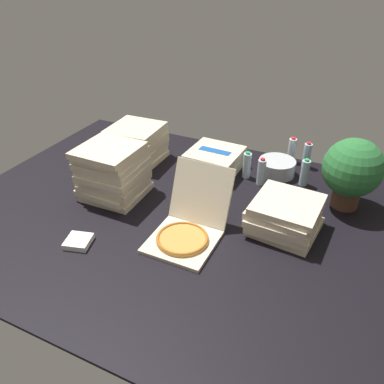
% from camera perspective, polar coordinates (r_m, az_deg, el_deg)
% --- Properties ---
extents(ground_plane, '(3.20, 2.40, 0.02)m').
position_cam_1_polar(ground_plane, '(2.73, -1.81, -3.44)').
color(ground_plane, black).
extents(open_pizza_box, '(0.41, 0.58, 0.41)m').
position_cam_1_polar(open_pizza_box, '(2.48, -0.58, -5.03)').
color(open_pizza_box, beige).
rests_on(open_pizza_box, ground_plane).
extents(pizza_stack_right_mid, '(0.44, 0.44, 0.40)m').
position_cam_1_polar(pizza_stack_right_mid, '(2.89, -11.64, 3.00)').
color(pizza_stack_right_mid, beige).
rests_on(pizza_stack_right_mid, ground_plane).
extents(pizza_stack_left_near, '(0.47, 0.46, 0.22)m').
position_cam_1_polar(pizza_stack_left_near, '(2.59, 13.55, -3.46)').
color(pizza_stack_left_near, beige).
rests_on(pizza_stack_left_near, ground_plane).
extents(pizza_stack_right_near, '(0.45, 0.45, 0.31)m').
position_cam_1_polar(pizza_stack_right_near, '(3.41, -8.20, 7.21)').
color(pizza_stack_right_near, beige).
rests_on(pizza_stack_right_near, ground_plane).
extents(pizza_stack_right_far, '(0.45, 0.44, 0.18)m').
position_cam_1_polar(pizza_stack_right_far, '(3.23, 3.23, 4.65)').
color(pizza_stack_right_far, beige).
rests_on(pizza_stack_right_far, ground_plane).
extents(ice_bucket, '(0.30, 0.30, 0.13)m').
position_cam_1_polar(ice_bucket, '(3.25, 12.42, 3.58)').
color(ice_bucket, '#B7BABF').
rests_on(ice_bucket, ground_plane).
extents(water_bottle_0, '(0.07, 0.07, 0.23)m').
position_cam_1_polar(water_bottle_0, '(3.41, 16.62, 5.24)').
color(water_bottle_0, silver).
rests_on(water_bottle_0, ground_plane).
extents(water_bottle_1, '(0.07, 0.07, 0.23)m').
position_cam_1_polar(water_bottle_1, '(3.47, 14.54, 6.03)').
color(water_bottle_1, white).
rests_on(water_bottle_1, ground_plane).
extents(water_bottle_2, '(0.07, 0.07, 0.23)m').
position_cam_1_polar(water_bottle_2, '(3.15, 8.12, 3.95)').
color(water_bottle_2, silver).
rests_on(water_bottle_2, ground_plane).
extents(water_bottle_3, '(0.07, 0.07, 0.23)m').
position_cam_1_polar(water_bottle_3, '(3.07, 10.22, 2.94)').
color(water_bottle_3, silver).
rests_on(water_bottle_3, ground_plane).
extents(water_bottle_4, '(0.07, 0.07, 0.23)m').
position_cam_1_polar(water_bottle_4, '(3.13, 16.33, 2.77)').
color(water_bottle_4, silver).
rests_on(water_bottle_4, ground_plane).
extents(potted_plant, '(0.41, 0.41, 0.52)m').
position_cam_1_polar(potted_plant, '(2.88, 22.62, 3.05)').
color(potted_plant, '#513323').
rests_on(potted_plant, ground_plane).
extents(napkin_pile, '(0.19, 0.19, 0.04)m').
position_cam_1_polar(napkin_pile, '(2.56, -16.44, -7.02)').
color(napkin_pile, white).
rests_on(napkin_pile, ground_plane).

